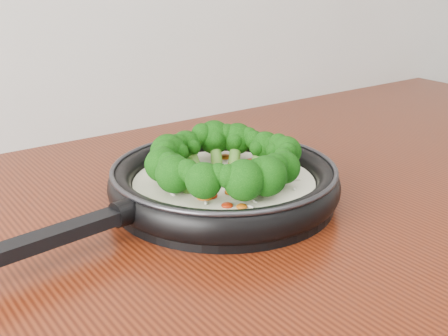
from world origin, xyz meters
TOP-DOWN VIEW (x-y plane):
  - skillet at (-0.13, 1.10)m, footprint 0.51×0.35m

SIDE VIEW (x-z plane):
  - skillet at x=-0.13m, z-range 0.89..0.98m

